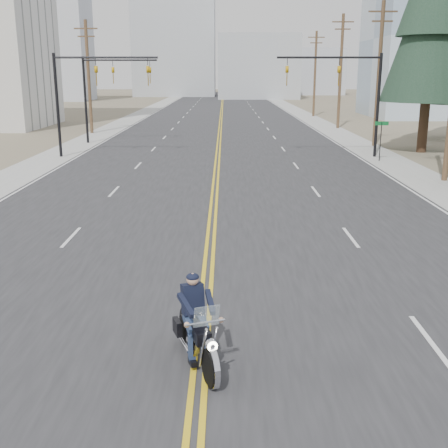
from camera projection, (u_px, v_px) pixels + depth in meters
name	position (u px, v px, depth m)	size (l,w,h in m)	color
road	(221.00, 116.00, 76.04)	(20.00, 200.00, 0.01)	#303033
sidewalk_left	(136.00, 116.00, 76.06)	(3.00, 200.00, 0.01)	#A5A5A0
sidewalk_right	(306.00, 116.00, 76.03)	(3.00, 200.00, 0.01)	#A5A5A0
traffic_mast_left	(86.00, 84.00, 38.08)	(7.10, 0.26, 7.00)	black
traffic_mast_right	(350.00, 85.00, 38.06)	(7.10, 0.26, 7.00)	black
traffic_mast_far	(105.00, 83.00, 45.82)	(6.10, 0.26, 7.00)	black
street_sign	(381.00, 134.00, 36.94)	(0.90, 0.06, 2.62)	black
utility_pole_c	(379.00, 72.00, 43.64)	(2.20, 0.30, 11.00)	brown
utility_pole_d	(341.00, 70.00, 58.05)	(2.20, 0.30, 11.50)	brown
utility_pole_e	(315.00, 73.00, 74.53)	(2.20, 0.30, 11.00)	brown
utility_pole_left	(89.00, 75.00, 53.39)	(2.20, 0.30, 10.50)	brown
haze_bldg_a	(54.00, 46.00, 116.67)	(14.00, 12.00, 22.00)	#B7BCC6
haze_bldg_b	(258.00, 67.00, 127.30)	(18.00, 14.00, 14.00)	#ADB2B7
haze_bldg_c	(422.00, 56.00, 112.26)	(16.00, 12.00, 18.00)	#B7BCC6
haze_bldg_d	(175.00, 43.00, 140.25)	(20.00, 15.00, 26.00)	#ADB2B7
haze_bldg_e	(315.00, 72.00, 151.68)	(14.00, 14.00, 12.00)	#B7BCC6
haze_bldg_f	(11.00, 63.00, 131.95)	(12.00, 12.00, 16.00)	#ADB2B7
motorcyclist	(198.00, 323.00, 11.10)	(1.02, 2.37, 1.85)	black
conifer_tall	(435.00, 0.00, 38.94)	(6.65, 6.65, 18.47)	#382619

